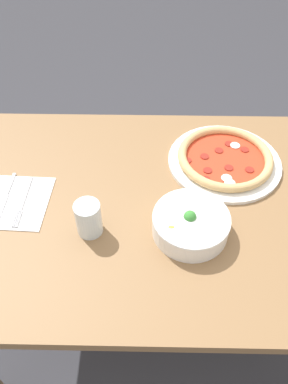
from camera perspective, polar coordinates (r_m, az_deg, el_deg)
ground_plane at (r=1.66m, az=1.55°, el=-18.19°), size 8.00×8.00×0.00m
dining_table at (r=1.13m, az=2.19°, el=-5.00°), size 1.23×0.80×0.73m
pizza at (r=1.16m, az=12.21°, el=4.96°), size 0.34×0.34×0.04m
bowl at (r=0.96m, az=7.12°, el=-4.67°), size 0.20×0.20×0.08m
napkin at (r=1.10m, az=-19.31°, el=-1.39°), size 0.21×0.21×0.00m
fork at (r=1.09m, az=-17.88°, el=-1.21°), size 0.02×0.18×0.00m
knife at (r=1.11m, az=-20.42°, el=-0.88°), size 0.02×0.21×0.01m
glass at (r=0.95m, az=-8.45°, el=-4.00°), size 0.07×0.07×0.10m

